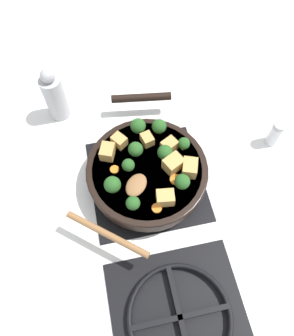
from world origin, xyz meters
The scene contains 26 objects.
ground_plane centered at (0.00, 0.00, 0.00)m, with size 2.40×2.40×0.00m, color white.
front_burner_grate centered at (0.00, 0.00, 0.01)m, with size 0.31×0.31×0.03m.
rear_burner_grate centered at (0.00, 0.36, 0.01)m, with size 0.31×0.31×0.03m.
skillet_pan centered at (0.00, 0.00, 0.06)m, with size 0.32×0.43×0.05m.
wooden_spoon centered at (0.09, 0.11, 0.09)m, with size 0.22×0.23×0.02m.
tofu_cube_center_large centered at (-0.10, 0.03, 0.10)m, with size 0.05×0.04×0.04m, color tan.
tofu_cube_near_handle centered at (-0.02, -0.08, 0.09)m, with size 0.04×0.03×0.03m, color tan.
tofu_cube_east_chunk centered at (-0.07, -0.05, 0.09)m, with size 0.04×0.03×0.03m, color tan.
tofu_cube_west_chunk centered at (0.09, -0.06, 0.10)m, with size 0.04×0.03×0.03m, color tan.
tofu_cube_back_piece centered at (-0.02, 0.10, 0.10)m, with size 0.04×0.03×0.03m, color tan.
tofu_cube_front_piece centered at (-0.07, 0.01, 0.10)m, with size 0.05×0.04×0.04m, color tan.
tofu_cube_mid_small centered at (0.06, -0.09, 0.09)m, with size 0.04×0.03×0.03m, color tan.
broccoli_floret_near_spoon centered at (0.05, -0.01, 0.10)m, with size 0.03×0.03×0.04m.
broccoli_floret_center_top centered at (0.06, 0.10, 0.10)m, with size 0.03×0.03×0.04m.
broccoli_floret_east_rim centered at (0.00, -0.12, 0.11)m, with size 0.04×0.04×0.05m.
broccoli_floret_west_rim centered at (-0.05, -0.02, 0.10)m, with size 0.04×0.04×0.05m.
broccoli_floret_north_edge centered at (0.10, 0.04, 0.11)m, with size 0.04×0.04×0.05m.
broccoli_floret_south_cluster centered at (0.02, -0.05, 0.10)m, with size 0.04×0.04×0.05m.
broccoli_floret_mid_floret centered at (-0.07, 0.07, 0.10)m, with size 0.04×0.04×0.05m.
broccoli_floret_small_inner centered at (-0.11, -0.04, 0.10)m, with size 0.03×0.03×0.04m.
broccoli_floret_tall_stem centered at (-0.06, -0.10, 0.10)m, with size 0.04×0.04×0.05m.
carrot_slice_orange_thin centered at (0.00, 0.12, 0.08)m, with size 0.03×0.03×0.01m, color orange.
carrot_slice_near_center centered at (-0.06, 0.05, 0.08)m, with size 0.03×0.03×0.01m, color orange.
carrot_slice_edge_slice centered at (0.08, -0.01, 0.08)m, with size 0.02×0.02×0.01m, color orange.
pepper_mill centered at (0.22, -0.29, 0.08)m, with size 0.06×0.06×0.19m.
salt_shaker centered at (-0.39, -0.05, 0.04)m, with size 0.04×0.04×0.09m.
Camera 1 is at (0.08, 0.39, 0.83)m, focal length 35.00 mm.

